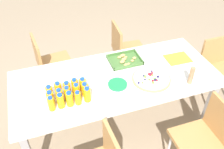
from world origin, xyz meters
TOP-DOWN VIEW (x-y plane):
  - ground_plane at (0.00, 0.00)m, footprint 12.00×12.00m
  - party_table at (0.00, 0.00)m, footprint 2.01×0.86m
  - chair_far_right at (0.40, 0.76)m, footprint 0.42×0.42m
  - chair_near_right at (0.56, -0.75)m, footprint 0.40×0.40m
  - chair_end at (1.30, 0.04)m, footprint 0.41×0.41m
  - chair_far_left at (-0.58, 0.79)m, footprint 0.44×0.44m
  - juice_bottle_0 at (-0.65, -0.22)m, footprint 0.06×0.06m
  - juice_bottle_1 at (-0.57, -0.21)m, footprint 0.06×0.06m
  - juice_bottle_2 at (-0.50, -0.22)m, footprint 0.06×0.06m
  - juice_bottle_3 at (-0.43, -0.22)m, footprint 0.05×0.05m
  - juice_bottle_4 at (-0.34, -0.21)m, footprint 0.06×0.06m
  - juice_bottle_5 at (-0.65, -0.15)m, footprint 0.06×0.06m
  - juice_bottle_6 at (-0.57, -0.14)m, footprint 0.06×0.06m
  - juice_bottle_7 at (-0.50, -0.15)m, footprint 0.06×0.06m
  - juice_bottle_8 at (-0.42, -0.14)m, footprint 0.06×0.06m
  - juice_bottle_9 at (-0.34, -0.14)m, footprint 0.06×0.06m
  - juice_bottle_10 at (-0.64, -0.07)m, footprint 0.06×0.06m
  - juice_bottle_11 at (-0.57, -0.06)m, footprint 0.06×0.06m
  - juice_bottle_12 at (-0.49, -0.07)m, footprint 0.06×0.06m
  - juice_bottle_13 at (-0.42, -0.06)m, footprint 0.06×0.06m
  - juice_bottle_14 at (-0.35, -0.07)m, footprint 0.06×0.06m
  - fruit_pizza at (0.31, -0.14)m, footprint 0.37×0.37m
  - snack_tray at (0.17, 0.22)m, footprint 0.33×0.26m
  - plate_stack at (-0.03, -0.11)m, footprint 0.18×0.18m
  - napkin_stack at (-0.12, 0.14)m, footprint 0.15×0.15m
  - cardboard_tube at (0.63, -0.30)m, footprint 0.04×0.04m
  - paper_folder at (0.73, 0.07)m, footprint 0.27×0.21m

SIDE VIEW (x-z plane):
  - ground_plane at x=0.00m, z-range 0.00..0.00m
  - chair_far_right at x=0.40m, z-range 0.09..0.92m
  - chair_near_right at x=0.56m, z-range 0.09..0.92m
  - chair_end at x=1.30m, z-range 0.09..0.92m
  - chair_far_left at x=-0.58m, z-range 0.09..0.92m
  - party_table at x=0.00m, z-range 0.30..1.02m
  - paper_folder at x=0.73m, z-range 0.72..0.73m
  - napkin_stack at x=-0.12m, z-range 0.72..0.74m
  - plate_stack at x=-0.03m, z-range 0.72..0.74m
  - fruit_pizza at x=0.31m, z-range 0.71..0.76m
  - snack_tray at x=0.17m, z-range 0.72..0.76m
  - juice_bottle_10 at x=-0.64m, z-range 0.72..0.85m
  - juice_bottle_12 at x=-0.49m, z-range 0.72..0.85m
  - juice_bottle_14 at x=-0.35m, z-range 0.72..0.86m
  - juice_bottle_9 at x=-0.34m, z-range 0.72..0.86m
  - juice_bottle_5 at x=-0.65m, z-range 0.72..0.86m
  - juice_bottle_3 at x=-0.43m, z-range 0.72..0.86m
  - juice_bottle_6 at x=-0.57m, z-range 0.72..0.86m
  - juice_bottle_13 at x=-0.42m, z-range 0.72..0.86m
  - juice_bottle_0 at x=-0.65m, z-range 0.72..0.86m
  - juice_bottle_11 at x=-0.57m, z-range 0.72..0.87m
  - juice_bottle_1 at x=-0.57m, z-range 0.72..0.87m
  - juice_bottle_7 at x=-0.50m, z-range 0.72..0.87m
  - juice_bottle_4 at x=-0.34m, z-range 0.72..0.87m
  - juice_bottle_8 at x=-0.42m, z-range 0.72..0.87m
  - juice_bottle_2 at x=-0.50m, z-range 0.72..0.87m
  - cardboard_tube at x=0.63m, z-range 0.72..0.91m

